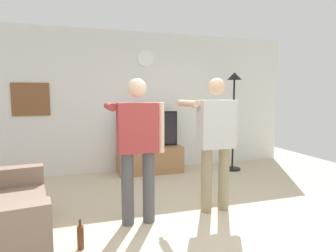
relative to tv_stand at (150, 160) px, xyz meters
name	(u,v)px	position (x,y,z in m)	size (l,w,h in m)	color
ground_plane	(199,236)	(-0.12, -2.60, -0.25)	(8.40, 8.40, 0.00)	beige
back_wall	(140,102)	(-0.12, 0.35, 1.10)	(6.40, 0.10, 2.70)	silver
tv_stand	(150,160)	(0.00, 0.00, 0.00)	(1.22, 0.53, 0.50)	#997047
television	(149,129)	(0.00, 0.05, 0.59)	(1.11, 0.07, 0.67)	black
wall_clock	(146,58)	(0.00, 0.29, 1.95)	(0.33, 0.33, 0.03)	white
framed_picture	(31,99)	(-2.08, 0.30, 1.16)	(0.62, 0.04, 0.58)	brown
floor_lamp	(234,101)	(1.62, -0.30, 1.12)	(0.32, 0.32, 1.92)	black
person_standing_nearer_lamp	(137,142)	(-0.67, -2.08, 0.71)	(0.63, 0.78, 1.67)	#4C4C51
person_standing_nearer_couch	(215,136)	(0.35, -2.02, 0.72)	(0.63, 0.78, 1.70)	gray
beverage_bottle	(81,237)	(-1.32, -2.49, -0.13)	(0.07, 0.07, 0.30)	#592D19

